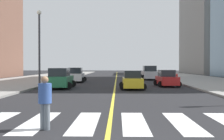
# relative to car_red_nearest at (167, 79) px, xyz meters

# --- Properties ---
(crosswalk_paint) EXTENTS (13.50, 4.00, 0.01)m
(crosswalk_paint) POSITION_rel_car_red_nearest_xyz_m (-5.25, -17.33, -0.77)
(crosswalk_paint) COLOR silver
(crosswalk_paint) RESTS_ON ground
(lane_divider_paint) EXTENTS (0.16, 80.00, 0.01)m
(lane_divider_paint) POSITION_rel_car_red_nearest_xyz_m (-5.25, 18.67, -0.77)
(lane_divider_paint) COLOR yellow
(lane_divider_paint) RESTS_ON ground
(parking_garage_concrete) EXTENTS (18.00, 24.00, 22.85)m
(parking_garage_concrete) POSITION_rel_car_red_nearest_xyz_m (22.92, 44.11, 10.65)
(parking_garage_concrete) COLOR gray
(parking_garage_concrete) RESTS_ON ground
(car_red_nearest) EXTENTS (2.43, 3.80, 1.67)m
(car_red_nearest) POSITION_rel_car_red_nearest_xyz_m (0.00, 0.00, 0.00)
(car_red_nearest) COLOR red
(car_red_nearest) RESTS_ON ground
(car_yellow_second) EXTENTS (2.35, 3.74, 1.67)m
(car_yellow_second) POSITION_rel_car_red_nearest_xyz_m (-3.68, -3.23, -0.00)
(car_yellow_second) COLOR gold
(car_yellow_second) RESTS_ON ground
(car_silver_third) EXTENTS (2.95, 4.69, 2.08)m
(car_silver_third) POSITION_rel_car_red_nearest_xyz_m (-0.25, 12.67, 0.20)
(car_silver_third) COLOR #B7B7BC
(car_silver_third) RESTS_ON ground
(car_white_fourth) EXTENTS (2.69, 4.21, 1.85)m
(car_white_fourth) POSITION_rel_car_red_nearest_xyz_m (-10.34, 6.64, 0.09)
(car_white_fourth) COLOR silver
(car_white_fourth) RESTS_ON ground
(car_green_fifth) EXTENTS (2.71, 4.27, 1.89)m
(car_green_fifth) POSITION_rel_car_red_nearest_xyz_m (-10.30, -2.75, 0.10)
(car_green_fifth) COLOR #236B42
(car_green_fifth) RESTS_ON ground
(pedestrian_crossing) EXTENTS (0.44, 0.44, 1.76)m
(pedestrian_crossing) POSITION_rel_car_red_nearest_xyz_m (-7.36, -18.47, 0.19)
(pedestrian_crossing) COLOR slate
(pedestrian_crossing) RESTS_ON ground
(fire_hydrant) EXTENTS (0.26, 0.26, 0.89)m
(fire_hydrant) POSITION_rel_car_red_nearest_xyz_m (2.82, 8.27, -0.20)
(fire_hydrant) COLOR red
(fire_hydrant) RESTS_ON sidewalk_kerb_east
(street_lamp) EXTENTS (0.44, 0.44, 7.59)m
(street_lamp) POSITION_rel_car_red_nearest_xyz_m (-12.96, -0.12, 3.84)
(street_lamp) COLOR #38383D
(street_lamp) RESTS_ON sidewalk_kerb_west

